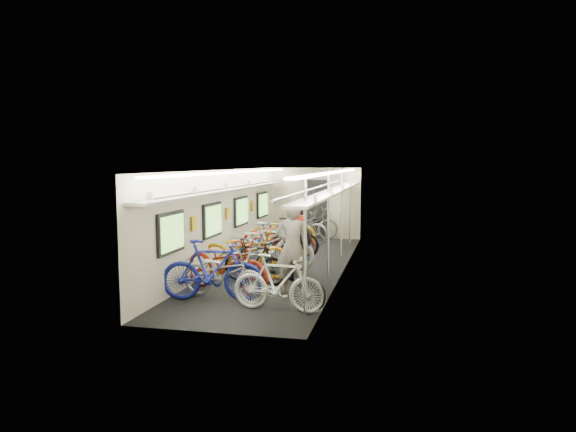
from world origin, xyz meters
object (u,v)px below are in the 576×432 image
at_px(bicycle_0, 223,274).
at_px(backpack, 299,225).
at_px(passenger_near, 292,248).
at_px(bicycle_1, 212,270).
at_px(passenger_mid, 298,244).

distance_m(bicycle_0, backpack, 2.07).
relative_size(bicycle_0, passenger_near, 1.05).
distance_m(bicycle_0, passenger_near, 1.43).
bearing_deg(bicycle_1, passenger_mid, -38.27).
relative_size(bicycle_1, passenger_mid, 1.21).
height_order(bicycle_0, passenger_mid, passenger_mid).
bearing_deg(backpack, bicycle_1, -150.81).
height_order(bicycle_0, bicycle_1, bicycle_1).
xyz_separation_m(bicycle_1, backpack, (1.31, 1.65, 0.70)).
bearing_deg(passenger_near, passenger_mid, -88.03).
relative_size(bicycle_0, passenger_mid, 1.22).
relative_size(bicycle_1, backpack, 5.08).
bearing_deg(bicycle_0, bicycle_1, 136.45).
xyz_separation_m(bicycle_1, passenger_near, (1.36, 0.80, 0.34)).
xyz_separation_m(bicycle_0, backpack, (1.13, 1.56, 0.77)).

